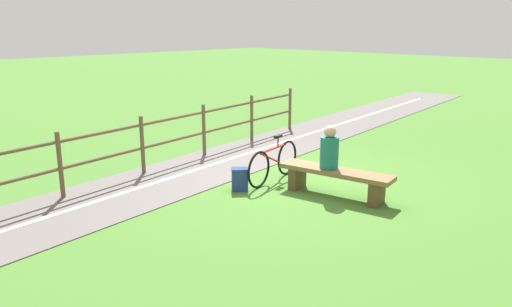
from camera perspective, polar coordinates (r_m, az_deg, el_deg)
The scene contains 8 objects.
ground_plane at distance 9.67m, azimuth 4.06°, elevation -3.06°, with size 80.00×80.00×0.00m, color #477A2D.
paved_path at distance 8.53m, azimuth -22.04°, elevation -6.56°, with size 2.12×36.00×0.02m, color #66605E.
path_centre_line at distance 8.52m, azimuth -22.04°, elevation -6.50°, with size 0.10×32.00×0.00m, color silver.
bench at distance 8.78m, azimuth 9.15°, elevation -2.71°, with size 2.09×0.78×0.49m.
person_seated at distance 8.71m, azimuth 8.48°, elevation 0.43°, with size 0.37×0.37×0.77m.
bicycle at distance 9.49m, azimuth 2.05°, elevation -1.04°, with size 0.33×1.71×0.88m.
backpack at distance 9.01m, azimuth -1.89°, elevation -3.00°, with size 0.35×0.36×0.42m.
fence_roadside at distance 10.15m, azimuth -13.02°, elevation 1.53°, with size 1.48×10.96×1.18m.
Camera 1 is at (-5.87, 7.10, 2.94)m, focal length 34.64 mm.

